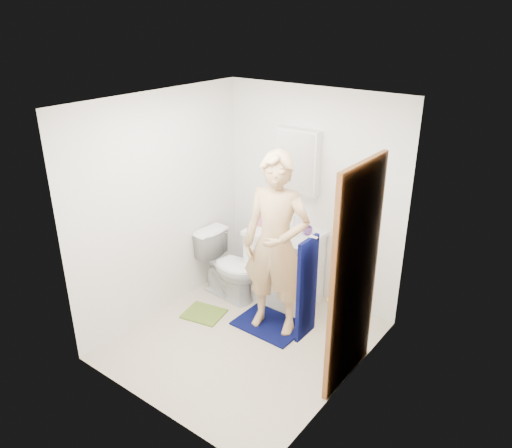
{
  "coord_description": "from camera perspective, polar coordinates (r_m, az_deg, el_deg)",
  "views": [
    {
      "loc": [
        2.62,
        -3.28,
        3.12
      ],
      "look_at": [
        -0.05,
        0.25,
        1.19
      ],
      "focal_mm": 35.0,
      "sensor_mm": 36.0,
      "label": 1
    }
  ],
  "objects": [
    {
      "name": "towel_hook",
      "position": [
        3.45,
        6.66,
        -1.58
      ],
      "size": [
        0.06,
        0.02,
        0.02
      ],
      "primitive_type": "cylinder",
      "rotation": [
        0.0,
        1.57,
        0.0
      ],
      "color": "silver",
      "rests_on": "wall_right"
    },
    {
      "name": "bath_mat",
      "position": [
        5.44,
        1.55,
        -11.4
      ],
      "size": [
        0.71,
        0.51,
        0.02
      ],
      "primitive_type": "cube",
      "rotation": [
        0.0,
        0.0,
        -0.01
      ],
      "color": "#060B40",
      "rests_on": "floor"
    },
    {
      "name": "mirror_panel",
      "position": [
        5.39,
        4.5,
        7.04
      ],
      "size": [
        0.46,
        0.01,
        0.66
      ],
      "primitive_type": "cube",
      "color": "white",
      "rests_on": "wall_back"
    },
    {
      "name": "green_rug",
      "position": [
        5.63,
        -5.98,
        -10.16
      ],
      "size": [
        0.49,
        0.43,
        0.02
      ],
      "primitive_type": "cube",
      "rotation": [
        0.0,
        0.0,
        0.21
      ],
      "color": "olive",
      "rests_on": "floor"
    },
    {
      "name": "sink_basin",
      "position": [
        5.52,
        3.34,
        -0.92
      ],
      "size": [
        0.4,
        0.4,
        0.03
      ],
      "primitive_type": "cylinder",
      "color": "white",
      "rests_on": "countertop"
    },
    {
      "name": "door_knob",
      "position": [
        4.12,
        8.54,
        -8.61
      ],
      "size": [
        0.07,
        0.07,
        0.07
      ],
      "primitive_type": "sphere",
      "color": "gold",
      "rests_on": "door"
    },
    {
      "name": "door",
      "position": [
        4.31,
        11.15,
        -6.06
      ],
      "size": [
        0.05,
        0.8,
        2.05
      ],
      "primitive_type": "cube",
      "color": "#A3612D",
      "rests_on": "ground"
    },
    {
      "name": "floor",
      "position": [
        5.24,
        -1.24,
        -13.19
      ],
      "size": [
        2.2,
        2.4,
        0.02
      ],
      "primitive_type": "cube",
      "color": "beige",
      "rests_on": "ground"
    },
    {
      "name": "toilet",
      "position": [
        5.78,
        -3.09,
        -4.8
      ],
      "size": [
        0.79,
        0.5,
        0.77
      ],
      "primitive_type": "imported",
      "rotation": [
        0.0,
        0.0,
        1.48
      ],
      "color": "white",
      "rests_on": "floor"
    },
    {
      "name": "wall_back",
      "position": [
        5.55,
        6.42,
        3.09
      ],
      "size": [
        2.2,
        0.02,
        2.4
      ],
      "primitive_type": "cube",
      "color": "white",
      "rests_on": "ground"
    },
    {
      "name": "faucet",
      "position": [
        5.63,
        4.38,
        0.33
      ],
      "size": [
        0.03,
        0.03,
        0.12
      ],
      "primitive_type": "cylinder",
      "color": "silver",
      "rests_on": "countertop"
    },
    {
      "name": "countertop",
      "position": [
        5.53,
        3.33,
        -1.06
      ],
      "size": [
        0.79,
        0.59,
        0.05
      ],
      "primitive_type": "cube",
      "color": "white",
      "rests_on": "vanity_cabinet"
    },
    {
      "name": "toothbrush_cup",
      "position": [
        5.45,
        5.89,
        -0.73
      ],
      "size": [
        0.14,
        0.14,
        0.09
      ],
      "primitive_type": "imported",
      "rotation": [
        0.0,
        0.0,
        0.31
      ],
      "color": "#75469B",
      "rests_on": "countertop"
    },
    {
      "name": "wall_right",
      "position": [
        4.09,
        10.96,
        -4.96
      ],
      "size": [
        0.02,
        2.4,
        2.4
      ],
      "primitive_type": "cube",
      "color": "white",
      "rests_on": "ground"
    },
    {
      "name": "vanity_cabinet",
      "position": [
        5.72,
        3.23,
        -4.93
      ],
      "size": [
        0.75,
        0.55,
        0.8
      ],
      "primitive_type": "cube",
      "color": "white",
      "rests_on": "floor"
    },
    {
      "name": "soap_dispenser",
      "position": [
        5.62,
        0.68,
        0.84
      ],
      "size": [
        0.1,
        0.11,
        0.21
      ],
      "primitive_type": "imported",
      "rotation": [
        0.0,
        0.0,
        0.09
      ],
      "color": "#CE6082",
      "rests_on": "countertop"
    },
    {
      "name": "wall_front",
      "position": [
        3.85,
        -12.68,
        -7.03
      ],
      "size": [
        2.2,
        0.02,
        2.4
      ],
      "primitive_type": "cube",
      "color": "white",
      "rests_on": "ground"
    },
    {
      "name": "wall_left",
      "position": [
        5.33,
        -10.78,
        1.95
      ],
      "size": [
        0.02,
        2.4,
        2.4
      ],
      "primitive_type": "cube",
      "color": "white",
      "rests_on": "ground"
    },
    {
      "name": "ceiling",
      "position": [
        4.26,
        -1.53,
        13.89
      ],
      "size": [
        2.2,
        2.4,
        0.02
      ],
      "primitive_type": "cube",
      "color": "white",
      "rests_on": "ground"
    },
    {
      "name": "towel",
      "position": [
        3.66,
        5.82,
        -7.38
      ],
      "size": [
        0.03,
        0.24,
        0.8
      ],
      "primitive_type": "cube",
      "color": "#060B40",
      "rests_on": "wall_right"
    },
    {
      "name": "medicine_cabinet",
      "position": [
        5.44,
        4.86,
        7.18
      ],
      "size": [
        0.5,
        0.12,
        0.7
      ],
      "primitive_type": "cube",
      "color": "white",
      "rests_on": "wall_back"
    },
    {
      "name": "man",
      "position": [
        4.92,
        2.31,
        -2.44
      ],
      "size": [
        0.77,
        0.59,
        1.89
      ],
      "primitive_type": "imported",
      "rotation": [
        0.0,
        0.0,
        0.22
      ],
      "color": "tan",
      "rests_on": "bath_mat"
    }
  ]
}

